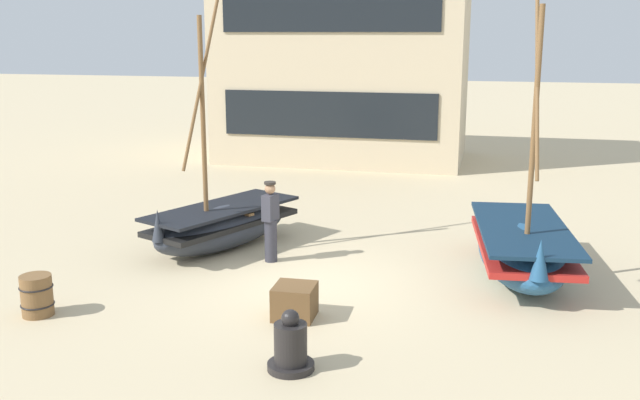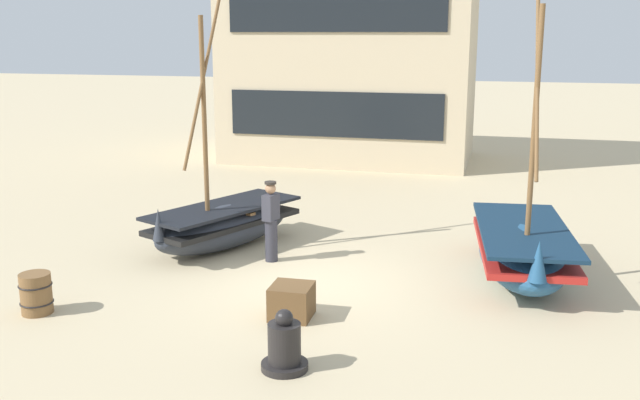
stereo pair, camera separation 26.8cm
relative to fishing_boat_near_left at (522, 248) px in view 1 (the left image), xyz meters
name	(u,v)px [view 1 (the left image)]	position (x,y,z in m)	size (l,w,h in m)	color
ground_plane	(308,284)	(-3.93, -1.40, -0.56)	(120.00, 120.00, 0.00)	#CCB78E
fishing_boat_near_left	(522,248)	(0.00, 0.00, 0.00)	(2.09, 4.24, 5.35)	#23517A
fishing_boat_centre_large	(222,224)	(-6.33, 0.39, -0.03)	(2.73, 3.91, 5.52)	#2D333D
fisherman_by_hull	(271,222)	(-5.01, -0.24, 0.27)	(0.30, 0.40, 1.68)	#33333D
capstan_winch	(291,347)	(-3.26, -4.91, -0.22)	(0.67, 0.67, 0.90)	black
wooden_barrel	(37,295)	(-7.94, -3.98, -0.21)	(0.56, 0.56, 0.70)	brown
cargo_crate	(295,301)	(-3.72, -3.05, -0.28)	(0.67, 0.67, 0.56)	brown
harbor_building_main	(344,60)	(-6.14, 12.50, 3.09)	(9.13, 5.32, 7.28)	beige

